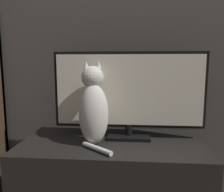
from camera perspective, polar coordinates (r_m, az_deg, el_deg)
wall_back at (r=1.65m, az=0.91°, el=18.48°), size 4.80×0.05×2.60m
tv_stand at (r=1.49m, az=-0.03°, el=-21.41°), size 1.11×0.56×0.54m
tv at (r=1.38m, az=4.47°, el=0.84°), size 0.95×0.16×0.55m
cat at (r=1.29m, az=-4.88°, el=-3.18°), size 0.23×0.30×0.49m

